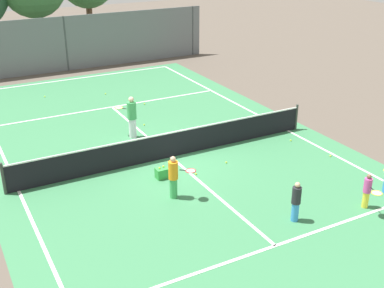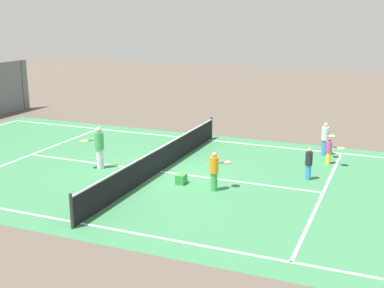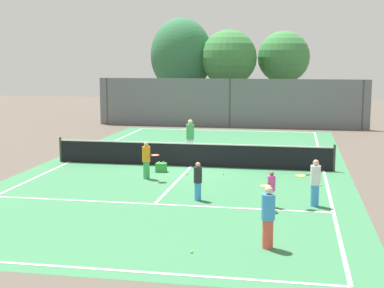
# 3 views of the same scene
# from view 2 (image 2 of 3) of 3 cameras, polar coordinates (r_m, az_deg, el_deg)

# --- Properties ---
(ground_plane) EXTENTS (80.00, 80.00, 0.00)m
(ground_plane) POSITION_cam_2_polar(r_m,az_deg,el_deg) (20.20, -3.64, -3.14)
(ground_plane) COLOR brown
(court_surface) EXTENTS (13.00, 25.00, 0.01)m
(court_surface) POSITION_cam_2_polar(r_m,az_deg,el_deg) (20.20, -3.64, -3.13)
(court_surface) COLOR #387A4C
(court_surface) RESTS_ON ground_plane
(tennis_net) EXTENTS (11.90, 0.10, 1.10)m
(tennis_net) POSITION_cam_2_polar(r_m,az_deg,el_deg) (20.05, -3.66, -1.75)
(tennis_net) COLOR #333833
(tennis_net) RESTS_ON ground_plane
(player_0) EXTENTS (0.79, 0.87, 1.73)m
(player_0) POSITION_cam_2_polar(r_m,az_deg,el_deg) (20.69, -10.47, -0.35)
(player_0) COLOR silver
(player_0) RESTS_ON ground_plane
(player_1) EXTENTS (0.82, 0.73, 1.43)m
(player_1) POSITION_cam_2_polar(r_m,az_deg,el_deg) (17.87, 2.58, -3.04)
(player_1) COLOR #3FA559
(player_1) RESTS_ON ground_plane
(player_2) EXTENTS (0.49, 0.82, 1.12)m
(player_2) POSITION_cam_2_polar(r_m,az_deg,el_deg) (21.74, 15.32, -0.73)
(player_2) COLOR yellow
(player_2) RESTS_ON ground_plane
(player_3) EXTENTS (0.84, 0.71, 1.48)m
(player_3) POSITION_cam_2_polar(r_m,az_deg,el_deg) (23.01, 14.84, 0.60)
(player_3) COLOR #388CD8
(player_3) RESTS_ON ground_plane
(player_5) EXTENTS (0.27, 0.27, 1.26)m
(player_5) POSITION_cam_2_polar(r_m,az_deg,el_deg) (19.52, 13.08, -2.17)
(player_5) COLOR #388CD8
(player_5) RESTS_ON ground_plane
(ball_crate) EXTENTS (0.42, 0.33, 0.43)m
(ball_crate) POSITION_cam_2_polar(r_m,az_deg,el_deg) (18.74, -1.22, -3.97)
(ball_crate) COLOR green
(ball_crate) RESTS_ON ground_plane
(tennis_ball_0) EXTENTS (0.07, 0.07, 0.07)m
(tennis_ball_0) POSITION_cam_2_polar(r_m,az_deg,el_deg) (21.00, 1.74, -2.32)
(tennis_ball_0) COLOR #CCE533
(tennis_ball_0) RESTS_ON ground_plane
(tennis_ball_1) EXTENTS (0.07, 0.07, 0.07)m
(tennis_ball_1) POSITION_cam_2_polar(r_m,az_deg,el_deg) (22.20, -11.23, -1.65)
(tennis_ball_1) COLOR #CCE533
(tennis_ball_1) RESTS_ON ground_plane
(tennis_ball_2) EXTENTS (0.07, 0.07, 0.07)m
(tennis_ball_2) POSITION_cam_2_polar(r_m,az_deg,el_deg) (24.03, 7.96, -0.24)
(tennis_ball_2) COLOR #CCE533
(tennis_ball_2) RESTS_ON ground_plane
(tennis_ball_3) EXTENTS (0.07, 0.07, 0.07)m
(tennis_ball_3) POSITION_cam_2_polar(r_m,az_deg,el_deg) (24.21, 3.46, -0.02)
(tennis_ball_3) COLOR #CCE533
(tennis_ball_3) RESTS_ON ground_plane
(tennis_ball_4) EXTENTS (0.07, 0.07, 0.07)m
(tennis_ball_4) POSITION_cam_2_polar(r_m,az_deg,el_deg) (19.65, 1.03, -3.53)
(tennis_ball_4) COLOR #CCE533
(tennis_ball_4) RESTS_ON ground_plane
(tennis_ball_5) EXTENTS (0.07, 0.07, 0.07)m
(tennis_ball_5) POSITION_cam_2_polar(r_m,az_deg,el_deg) (25.22, -20.73, -0.36)
(tennis_ball_5) COLOR #CCE533
(tennis_ball_5) RESTS_ON ground_plane
(tennis_ball_6) EXTENTS (0.07, 0.07, 0.07)m
(tennis_ball_6) POSITION_cam_2_polar(r_m,az_deg,el_deg) (24.51, -14.77, -0.30)
(tennis_ball_6) COLOR #CCE533
(tennis_ball_6) RESTS_ON ground_plane
(tennis_ball_8) EXTENTS (0.07, 0.07, 0.07)m
(tennis_ball_8) POSITION_cam_2_polar(r_m,az_deg,el_deg) (18.99, -7.25, -4.31)
(tennis_ball_8) COLOR #CCE533
(tennis_ball_8) RESTS_ON ground_plane
(tennis_ball_10) EXTENTS (0.07, 0.07, 0.07)m
(tennis_ball_10) POSITION_cam_2_polar(r_m,az_deg,el_deg) (18.77, -1.20, -4.43)
(tennis_ball_10) COLOR #CCE533
(tennis_ball_10) RESTS_ON ground_plane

